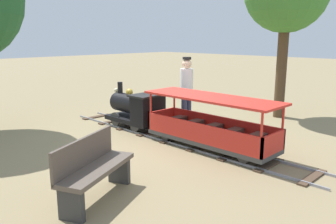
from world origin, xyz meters
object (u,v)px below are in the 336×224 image
Objects in this scene: park_bench at (94,169)px; passenger_car at (210,128)px; conductor_person at (187,86)px; locomotive at (137,108)px.

passenger_car is at bearing 4.07° from park_bench.
locomotive is at bearing 152.07° from conductor_person.
conductor_person reaches higher than passenger_car.
passenger_car is (0.00, -2.10, -0.06)m from locomotive.
passenger_car is 2.67m from park_bench.
conductor_person is (1.06, -0.56, 0.47)m from locomotive.
locomotive is 1.29m from conductor_person.
park_bench is at bearing -155.16° from conductor_person.
park_bench is at bearing -139.35° from locomotive.
park_bench is (-2.66, -0.19, -0.00)m from passenger_car.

